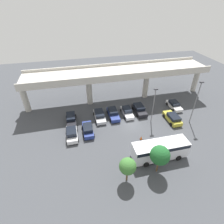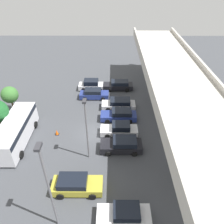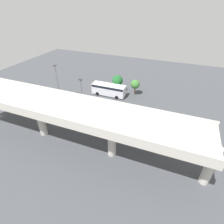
# 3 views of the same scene
# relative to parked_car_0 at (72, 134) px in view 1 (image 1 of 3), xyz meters

# --- Properties ---
(ground_plane) EXTENTS (86.36, 86.36, 0.00)m
(ground_plane) POSITION_rel_parked_car_0_xyz_m (11.30, 1.10, -0.79)
(ground_plane) COLOR #424449
(highway_overpass) EXTENTS (41.57, 7.03, 7.81)m
(highway_overpass) POSITION_rel_parked_car_0_xyz_m (11.30, 10.76, 5.57)
(highway_overpass) COLOR #BCB7AD
(highway_overpass) RESTS_ON ground_plane
(parked_car_0) EXTENTS (2.09, 4.35, 1.68)m
(parked_car_0) POSITION_rel_parked_car_0_xyz_m (0.00, 0.00, 0.00)
(parked_car_0) COLOR silver
(parked_car_0) RESTS_ON ground_plane
(parked_car_1) EXTENTS (1.98, 4.45, 1.53)m
(parked_car_1) POSITION_rel_parked_car_0_xyz_m (2.87, 0.56, -0.06)
(parked_car_1) COLOR navy
(parked_car_1) RESTS_ON ground_plane
(parked_car_2) EXTENTS (2.12, 4.82, 1.45)m
(parked_car_2) POSITION_rel_parked_car_0_xyz_m (5.68, 4.39, -0.08)
(parked_car_2) COLOR silver
(parked_car_2) RESTS_ON ground_plane
(parked_car_3) EXTENTS (2.06, 4.76, 1.53)m
(parked_car_3) POSITION_rel_parked_car_0_xyz_m (8.50, 4.37, -0.06)
(parked_car_3) COLOR navy
(parked_car_3) RESTS_ON ground_plane
(parked_car_4) EXTENTS (1.98, 4.54, 1.55)m
(parked_car_4) POSITION_rel_parked_car_0_xyz_m (11.48, 4.34, -0.07)
(parked_car_4) COLOR silver
(parked_car_4) RESTS_ON ground_plane
(parked_car_5) EXTENTS (2.19, 4.66, 1.58)m
(parked_car_5) POSITION_rel_parked_car_0_xyz_m (14.26, 4.55, -0.03)
(parked_car_5) COLOR black
(parked_car_5) RESTS_ON ground_plane
(parked_car_6) EXTENTS (2.16, 4.65, 1.55)m
(parked_car_6) POSITION_rel_parked_car_0_xyz_m (19.57, 0.15, -0.04)
(parked_car_6) COLOR gold
(parked_car_6) RESTS_ON ground_plane
(parked_car_7) EXTENTS (2.05, 4.41, 1.45)m
(parked_car_7) POSITION_rel_parked_car_0_xyz_m (22.38, 4.47, -0.10)
(parked_car_7) COLOR silver
(parked_car_7) RESTS_ON ground_plane
(parked_car_8) EXTENTS (2.02, 4.87, 1.54)m
(parked_car_8) POSITION_rel_parked_car_0_xyz_m (0.05, 4.40, -0.04)
(parked_car_8) COLOR black
(parked_car_8) RESTS_ON ground_plane
(shuttle_bus) EXTENTS (8.49, 2.83, 2.83)m
(shuttle_bus) POSITION_rel_parked_car_0_xyz_m (12.88, -7.68, 0.90)
(shuttle_bus) COLOR silver
(shuttle_bus) RESTS_ON ground_plane
(lamp_post_near_aisle) EXTENTS (0.70, 0.35, 8.67)m
(lamp_post_near_aisle) POSITION_rel_parked_car_0_xyz_m (22.78, -0.93, 4.25)
(lamp_post_near_aisle) COLOR slate
(lamp_post_near_aisle) RESTS_ON ground_plane
(lamp_post_mid_lot) EXTENTS (0.70, 0.35, 7.29)m
(lamp_post_mid_lot) POSITION_rel_parked_car_0_xyz_m (15.39, 0.91, 3.54)
(lamp_post_mid_lot) COLOR slate
(lamp_post_mid_lot) RESTS_ON ground_plane
(tree_front_left) EXTENTS (2.26, 2.26, 3.97)m
(tree_front_left) POSITION_rel_parked_car_0_xyz_m (6.82, -10.42, 2.03)
(tree_front_left) COLOR brown
(tree_front_left) RESTS_ON ground_plane
(tree_front_right) EXTENTS (2.71, 2.71, 4.63)m
(tree_front_right) POSITION_rel_parked_car_0_xyz_m (11.42, -10.05, 2.48)
(tree_front_right) COLOR brown
(tree_front_right) RESTS_ON ground_plane
(traffic_cone) EXTENTS (0.44, 0.44, 0.70)m
(traffic_cone) POSITION_rel_parked_car_0_xyz_m (11.64, -3.38, -0.46)
(traffic_cone) COLOR black
(traffic_cone) RESTS_ON ground_plane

